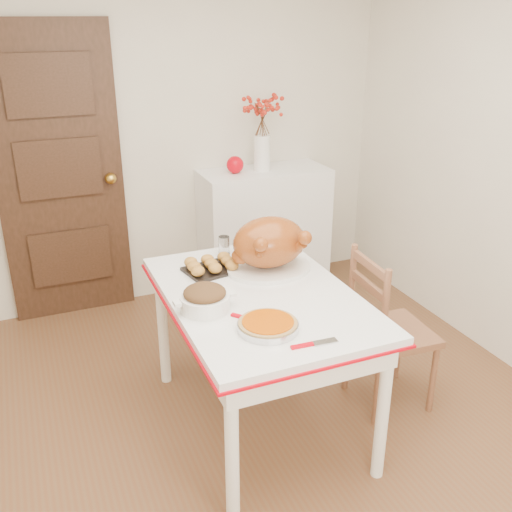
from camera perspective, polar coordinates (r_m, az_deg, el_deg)
name	(u,v)px	position (r m, az deg, el deg)	size (l,w,h in m)	color
floor	(266,450)	(3.14, 0.97, -18.60)	(3.50, 4.00, 0.00)	brown
wall_back	(157,137)	(4.34, -9.77, 11.50)	(3.50, 0.00, 2.50)	silver
door_back	(60,177)	(4.26, -18.71, 7.37)	(0.85, 0.06, 2.06)	#41261A
sideboard	(264,231)	(4.58, 0.80, 2.51)	(0.98, 0.44, 0.98)	white
kitchen_table	(260,360)	(3.08, 0.36, -10.25)	(0.91, 1.32, 0.79)	white
chair_oak	(393,329)	(3.32, 13.30, -7.05)	(0.41, 0.41, 0.93)	brown
berry_vase	(262,134)	(4.36, 0.61, 11.94)	(0.28, 0.28, 0.55)	white
apple	(235,165)	(4.33, -2.08, 8.97)	(0.13, 0.13, 0.13)	#C8000F
turkey_platter	(269,245)	(3.08, 1.31, 1.08)	(0.47, 0.37, 0.29)	brown
pumpkin_pie	(268,324)	(2.55, 1.18, -6.72)	(0.27, 0.27, 0.06)	#B74600
stuffing_dish	(205,299)	(2.71, -5.06, -4.20)	(0.30, 0.23, 0.12)	#55351C
rolls_tray	(211,265)	(3.12, -4.43, -0.90)	(0.27, 0.21, 0.07)	#B48133
pie_server	(314,343)	(2.47, 5.74, -8.56)	(0.21, 0.06, 0.01)	silver
carving_knife	(256,321)	(2.62, 0.00, -6.42)	(0.26, 0.06, 0.01)	silver
drinking_glass	(224,246)	(3.32, -3.17, 1.03)	(0.06, 0.06, 0.11)	white
shaker_pair	(281,241)	(3.40, 2.47, 1.49)	(0.10, 0.04, 0.10)	white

